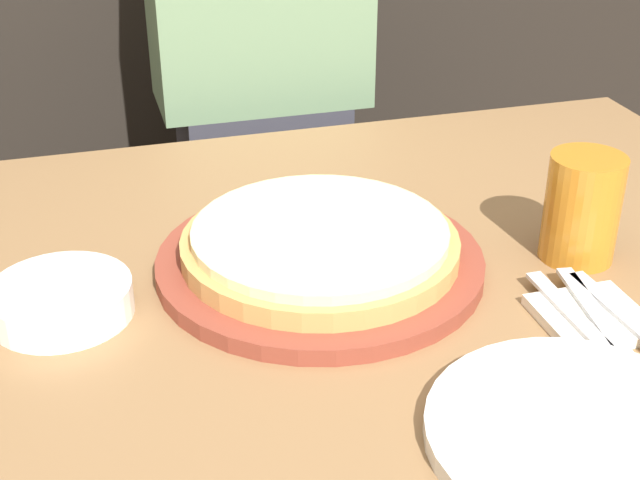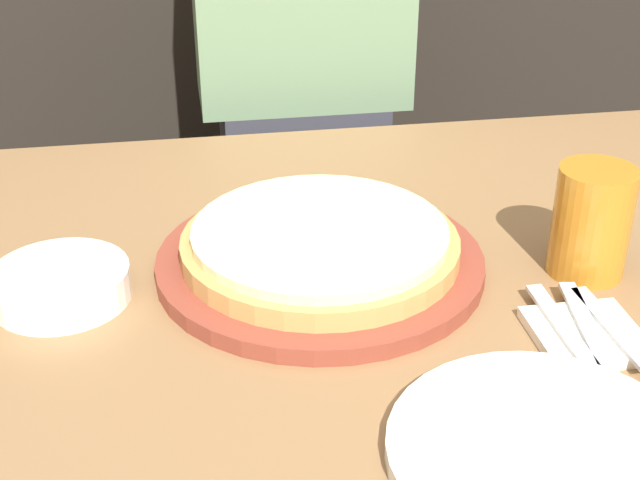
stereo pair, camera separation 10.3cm
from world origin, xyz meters
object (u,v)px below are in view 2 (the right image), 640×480
side_bowl (61,284)px  dinner_knife (588,328)px  pizza_on_board (320,251)px  diner_person (302,122)px  dinner_plate (546,454)px  spoon (611,326)px  beer_glass (592,217)px  fork (565,331)px

side_bowl → dinner_knife: 0.57m
pizza_on_board → dinner_knife: 0.31m
dinner_knife → diner_person: size_ratio=0.13×
dinner_plate → spoon: dinner_plate is taller
pizza_on_board → spoon: (0.27, -0.19, -0.01)m
beer_glass → dinner_plate: beer_glass is taller
side_bowl → dinner_knife: side_bowl is taller
dinner_knife → diner_person: (-0.17, 0.85, -0.08)m
dinner_plate → diner_person: size_ratio=0.21×
dinner_plate → fork: 0.19m
dinner_plate → diner_person: bearing=93.5°
fork → dinner_knife: same height
pizza_on_board → side_bowl: size_ratio=2.50×
beer_glass → fork: size_ratio=0.74×
spoon → diner_person: size_ratio=0.11×
dinner_plate → spoon: size_ratio=1.84×
diner_person → pizza_on_board: bearing=-96.6°
beer_glass → dinner_plate: size_ratio=0.47×
pizza_on_board → beer_glass: 0.31m
fork → spoon: bearing=0.0°
dinner_knife → spoon: same height
dinner_plate → fork: (0.09, 0.17, 0.01)m
dinner_plate → beer_glass: bearing=60.6°
beer_glass → spoon: (-0.03, -0.13, -0.06)m
pizza_on_board → fork: pizza_on_board is taller
side_bowl → diner_person: (0.37, 0.67, -0.09)m
spoon → dinner_knife: bearing=180.0°
spoon → side_bowl: bearing=163.1°
diner_person → side_bowl: bearing=-118.8°
diner_person → beer_glass: bearing=-72.1°
side_bowl → spoon: bearing=-16.9°
pizza_on_board → side_bowl: 0.29m
pizza_on_board → diner_person: diner_person is taller
pizza_on_board → dinner_plate: pizza_on_board is taller
dinner_plate → spoon: (0.14, 0.17, 0.01)m
dinner_plate → dinner_knife: 0.20m
pizza_on_board → dinner_knife: bearing=-37.0°
fork → spoon: (0.05, 0.00, 0.00)m
side_bowl → beer_glass: bearing=-3.8°
beer_glass → spoon: beer_glass is taller
dinner_plate → side_bowl: (-0.43, 0.34, 0.01)m
beer_glass → diner_person: bearing=107.9°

